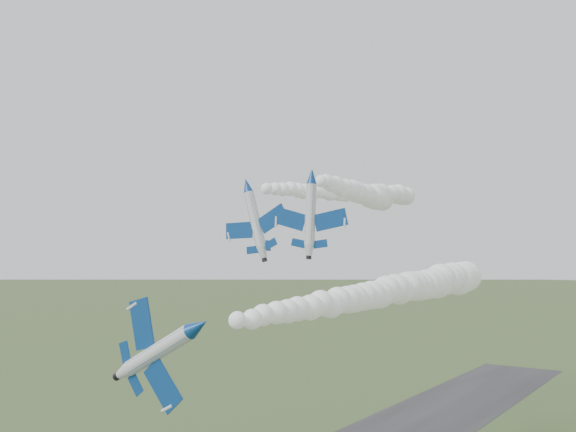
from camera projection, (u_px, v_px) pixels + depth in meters
name	position (u px, v px, depth m)	size (l,w,h in m)	color
jet_lead	(198.00, 326.00, 58.74)	(5.35, 13.53, 9.98)	silver
smoke_trail_jet_lead	(383.00, 292.00, 87.36)	(5.28, 64.40, 5.28)	white
jet_pair_left	(246.00, 185.00, 93.00)	(10.21, 12.61, 3.88)	silver
smoke_trail_jet_pair_left	(353.00, 193.00, 128.39)	(4.50, 73.52, 4.50)	white
jet_pair_right	(312.00, 176.00, 87.15)	(10.46, 12.15, 3.07)	silver
smoke_trail_jet_pair_right	(359.00, 193.00, 120.10)	(4.90, 62.84, 4.90)	white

